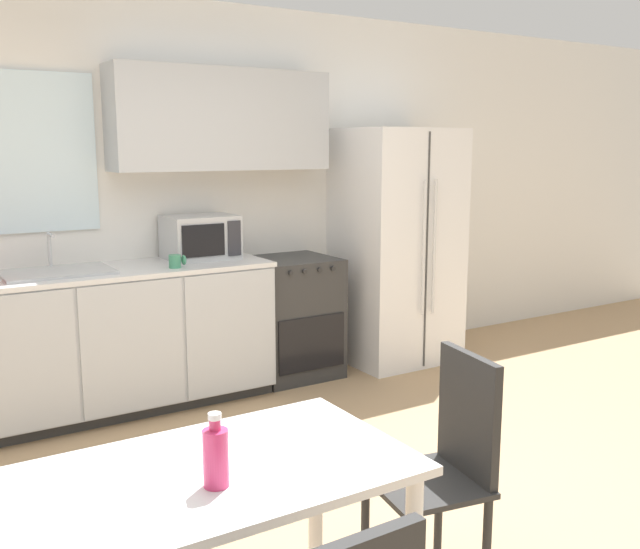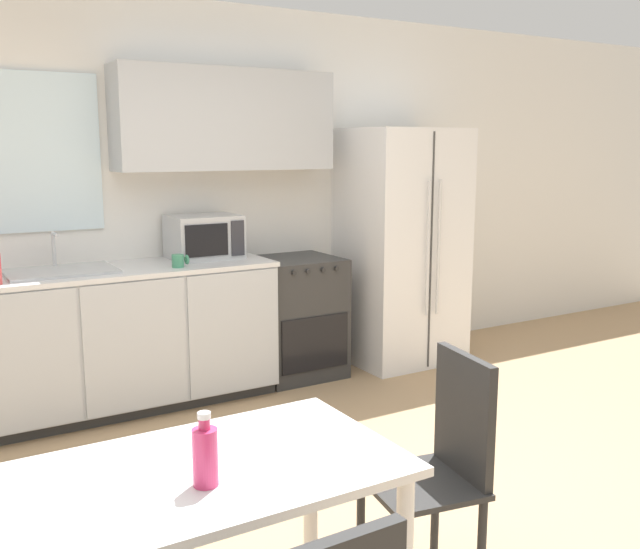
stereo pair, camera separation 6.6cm
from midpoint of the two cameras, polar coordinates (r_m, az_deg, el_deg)
ground_plane at (r=3.37m, az=-1.03°, el=-20.19°), size 12.00×12.00×0.00m
wall_back at (r=5.06m, az=-13.37°, el=6.89°), size 12.00×0.38×2.70m
kitchen_counter at (r=4.82m, az=-15.17°, el=-4.93°), size 1.99×0.66×0.94m
oven_range at (r=5.33m, az=-1.62°, el=-3.43°), size 0.62×0.60×0.89m
refrigerator at (r=5.68m, az=6.84°, el=2.23°), size 0.86×0.77×1.84m
kitchen_sink at (r=4.65m, az=-19.66°, el=0.32°), size 0.64×0.44×0.24m
microwave at (r=4.99m, az=-8.88°, el=3.01°), size 0.47×0.39×0.30m
coffee_mug at (r=4.65m, az=-10.82°, el=1.08°), size 0.11×0.08×0.08m
dining_table at (r=2.30m, az=-9.34°, el=-17.60°), size 1.30×0.71×0.74m
dining_chair_side at (r=2.86m, az=10.53°, el=-14.06°), size 0.46×0.46×0.93m
drink_bottle at (r=2.13m, az=-8.27°, el=-14.10°), size 0.07×0.07×0.22m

